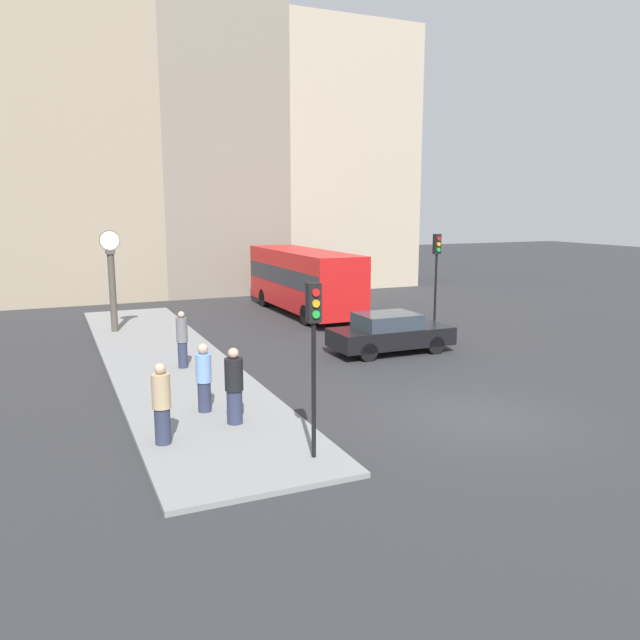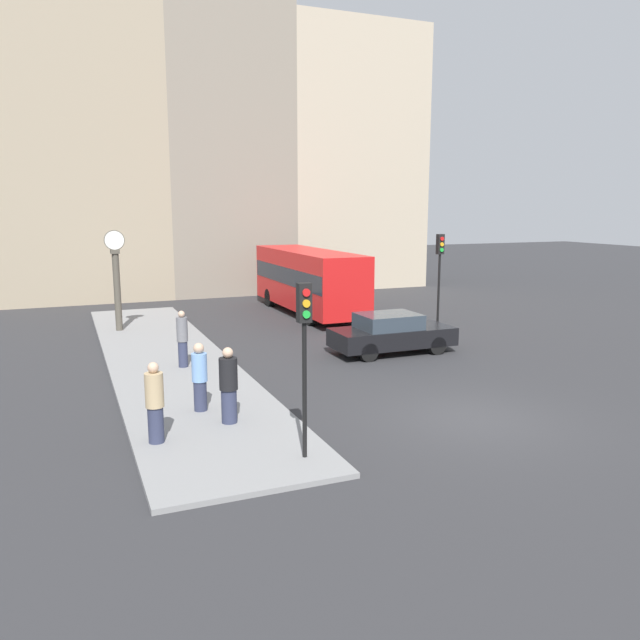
% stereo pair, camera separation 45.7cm
% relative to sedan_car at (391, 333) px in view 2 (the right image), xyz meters
% --- Properties ---
extents(ground_plane, '(120.00, 120.00, 0.00)m').
position_rel_sedan_car_xyz_m(ground_plane, '(-1.49, -6.79, -0.70)').
color(ground_plane, '#2D2D30').
extents(sidewalk_corner, '(3.82, 21.28, 0.11)m').
position_rel_sedan_car_xyz_m(sidewalk_corner, '(-7.41, 1.85, -0.65)').
color(sidewalk_corner, gray).
rests_on(sidewalk_corner, ground_plane).
extents(building_row, '(25.09, 5.00, 18.92)m').
position_rel_sedan_car_xyz_m(building_row, '(-1.71, 17.98, 7.96)').
color(building_row, gray).
rests_on(building_row, ground_plane).
extents(sedan_car, '(4.26, 1.79, 1.40)m').
position_rel_sedan_car_xyz_m(sedan_car, '(0.00, 0.00, 0.00)').
color(sedan_car, black).
rests_on(sedan_car, ground_plane).
extents(bus_distant, '(2.33, 9.16, 3.01)m').
position_rel_sedan_car_xyz_m(bus_distant, '(0.31, 8.72, 1.01)').
color(bus_distant, red).
rests_on(bus_distant, ground_plane).
extents(traffic_light_near, '(0.26, 0.24, 3.50)m').
position_rel_sedan_car_xyz_m(traffic_light_near, '(-6.18, -7.67, 1.92)').
color(traffic_light_near, black).
rests_on(traffic_light_near, sidewalk_corner).
extents(traffic_light_far, '(0.26, 0.24, 4.01)m').
position_rel_sedan_car_xyz_m(traffic_light_far, '(2.90, 1.56, 2.16)').
color(traffic_light_far, black).
rests_on(traffic_light_far, ground_plane).
extents(street_clock, '(0.79, 0.35, 4.02)m').
position_rel_sedan_car_xyz_m(street_clock, '(-8.46, 7.30, 1.45)').
color(street_clock, '#4C473D').
rests_on(street_clock, sidewalk_corner).
extents(pedestrian_blue_stripe, '(0.37, 0.37, 1.69)m').
position_rel_sedan_car_xyz_m(pedestrian_blue_stripe, '(-7.50, -4.00, 0.25)').
color(pedestrian_blue_stripe, '#2D334C').
rests_on(pedestrian_blue_stripe, sidewalk_corner).
extents(pedestrian_black_jacket, '(0.42, 0.42, 1.78)m').
position_rel_sedan_car_xyz_m(pedestrian_black_jacket, '(-7.07, -5.12, 0.29)').
color(pedestrian_black_jacket, '#2D334C').
rests_on(pedestrian_black_jacket, sidewalk_corner).
extents(pedestrian_tan_coat, '(0.39, 0.39, 1.75)m').
position_rel_sedan_car_xyz_m(pedestrian_tan_coat, '(-8.81, -5.73, 0.27)').
color(pedestrian_tan_coat, '#2D334C').
rests_on(pedestrian_tan_coat, sidewalk_corner).
extents(pedestrian_grey_jacket, '(0.34, 0.34, 1.77)m').
position_rel_sedan_car_xyz_m(pedestrian_grey_jacket, '(-7.13, 0.42, 0.30)').
color(pedestrian_grey_jacket, '#2D334C').
rests_on(pedestrian_grey_jacket, sidewalk_corner).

